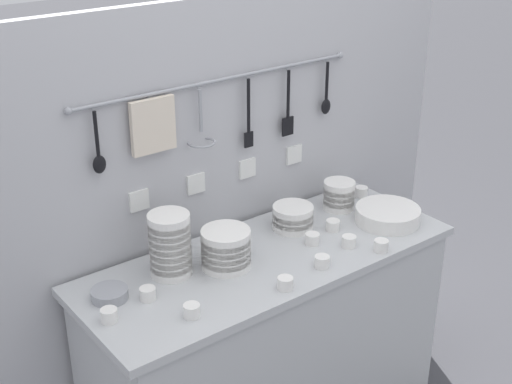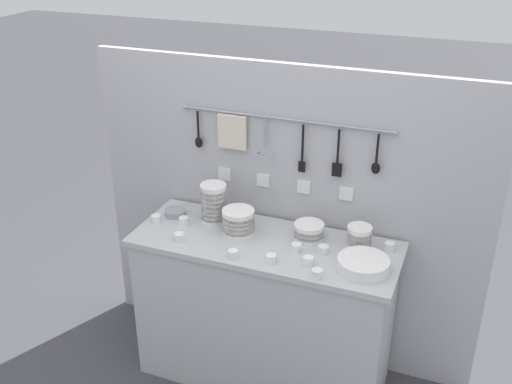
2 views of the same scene
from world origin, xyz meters
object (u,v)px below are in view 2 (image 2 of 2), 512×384
object	(u,v)px
steel_mixing_bowl	(175,212)
bowl_stack_back_corner	(309,232)
plate_stack	(363,264)
cup_beside_plates	(308,261)
cup_back_left	(323,250)
cup_front_right	(184,221)
bowl_stack_wide_centre	(214,203)
cup_by_caddy	(317,274)
cup_edge_far	(179,237)
cup_back_right	(233,254)
bowl_stack_short_front	(238,222)
bowl_stack_tall_left	(359,237)
cup_centre	(271,259)
cup_front_left	(296,248)
cup_mid_row	(390,247)
cup_edge_near	(156,219)

from	to	relation	value
steel_mixing_bowl	bowl_stack_back_corner	bearing A→B (deg)	1.03
plate_stack	cup_beside_plates	xyz separation A→B (m)	(-0.25, -0.05, -0.01)
bowl_stack_back_corner	cup_back_left	size ratio (longest dim) A/B	2.97
cup_front_right	bowl_stack_wide_centre	bearing A→B (deg)	32.15
steel_mixing_bowl	bowl_stack_wide_centre	bearing A→B (deg)	2.55
cup_by_caddy	cup_edge_far	bearing A→B (deg)	174.81
cup_back_right	cup_by_caddy	bearing A→B (deg)	-2.07
bowl_stack_short_front	cup_beside_plates	xyz separation A→B (m)	(0.42, -0.15, -0.05)
plate_stack	steel_mixing_bowl	distance (m)	1.08
plate_stack	cup_back_left	xyz separation A→B (m)	(-0.21, 0.07, -0.01)
bowl_stack_short_front	cup_beside_plates	world-z (taller)	bowl_stack_short_front
bowl_stack_tall_left	cup_beside_plates	size ratio (longest dim) A/B	2.41
bowl_stack_short_front	cup_back_right	size ratio (longest dim) A/B	3.26
cup_by_caddy	bowl_stack_tall_left	bearing A→B (deg)	70.87
bowl_stack_tall_left	cup_beside_plates	world-z (taller)	bowl_stack_tall_left
cup_back_right	cup_back_left	bearing A→B (deg)	26.83
bowl_stack_back_corner	cup_centre	bearing A→B (deg)	-110.64
cup_by_caddy	cup_centre	distance (m)	0.24
cup_back_left	cup_centre	bearing A→B (deg)	-140.87
cup_centre	bowl_stack_short_front	bearing A→B (deg)	141.77
bowl_stack_wide_centre	cup_edge_far	xyz separation A→B (m)	(-0.08, -0.25, -0.09)
cup_front_left	cup_back_right	bearing A→B (deg)	-147.65
steel_mixing_bowl	cup_centre	bearing A→B (deg)	-21.76
bowl_stack_wide_centre	bowl_stack_tall_left	size ratio (longest dim) A/B	1.77
bowl_stack_wide_centre	cup_centre	xyz separation A→B (m)	(0.42, -0.27, -0.09)
cup_beside_plates	cup_centre	size ratio (longest dim) A/B	1.00
cup_centre	cup_edge_far	bearing A→B (deg)	177.35
cup_by_caddy	cup_mid_row	xyz separation A→B (m)	(0.26, 0.36, 0.00)
cup_by_caddy	cup_centre	xyz separation A→B (m)	(-0.24, 0.04, 0.00)
cup_back_right	cup_centre	size ratio (longest dim) A/B	1.00
cup_back_left	cup_centre	world-z (taller)	same
cup_edge_far	cup_edge_near	distance (m)	0.24
bowl_stack_tall_left	cup_front_left	distance (m)	0.32
cup_back_right	cup_front_left	bearing A→B (deg)	32.35
steel_mixing_bowl	cup_by_caddy	world-z (taller)	cup_by_caddy
bowl_stack_wide_centre	cup_edge_far	bearing A→B (deg)	-107.91
cup_back_right	bowl_stack_wide_centre	bearing A→B (deg)	128.55
bowl_stack_short_front	cup_front_left	distance (m)	0.34
cup_back_right	cup_centre	xyz separation A→B (m)	(0.18, 0.03, 0.00)
bowl_stack_back_corner	cup_front_left	distance (m)	0.14
bowl_stack_back_corner	cup_by_caddy	distance (m)	0.34
cup_mid_row	cup_edge_near	bearing A→B (deg)	-172.26
cup_mid_row	cup_centre	world-z (taller)	same
bowl_stack_back_corner	cup_mid_row	xyz separation A→B (m)	(0.40, 0.04, -0.02)
bowl_stack_wide_centre	cup_front_right	size ratio (longest dim) A/B	4.27
cup_beside_plates	cup_centre	bearing A→B (deg)	-164.90
bowl_stack_wide_centre	cup_edge_near	size ratio (longest dim) A/B	4.27
cup_front_right	cup_back_right	bearing A→B (deg)	-29.42
cup_back_right	cup_edge_near	world-z (taller)	same
cup_front_left	bowl_stack_back_corner	bearing A→B (deg)	80.27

